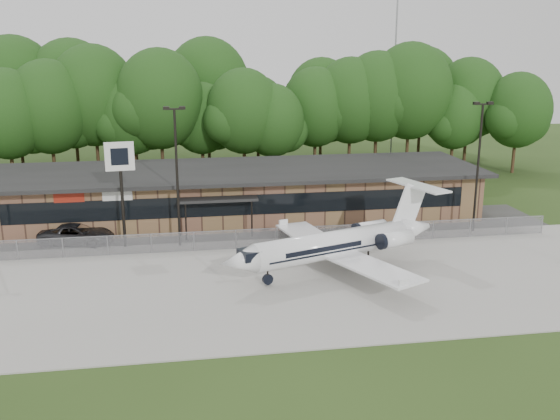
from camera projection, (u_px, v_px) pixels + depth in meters
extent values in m
plane|color=#284017|center=(284.00, 343.00, 30.99)|extent=(160.00, 160.00, 0.00)
cube|color=#9E9B93|center=(263.00, 284.00, 38.61)|extent=(64.00, 18.00, 0.08)
cube|color=#383835|center=(243.00, 231.00, 49.58)|extent=(50.00, 9.00, 0.06)
cube|color=brown|center=(238.00, 194.00, 53.37)|extent=(40.00, 10.00, 4.00)
cube|color=black|center=(244.00, 205.00, 48.51)|extent=(36.00, 0.08, 1.60)
cube|color=black|center=(238.00, 171.00, 52.34)|extent=(41.00, 11.50, 0.30)
cube|color=black|center=(218.00, 199.00, 47.46)|extent=(6.00, 1.60, 0.20)
cube|color=maroon|center=(69.00, 198.00, 46.18)|extent=(2.20, 0.06, 0.70)
cube|color=silver|center=(117.00, 196.00, 46.72)|extent=(2.20, 0.06, 0.70)
cube|color=gray|center=(250.00, 239.00, 45.11)|extent=(46.00, 0.03, 1.50)
cube|color=gray|center=(250.00, 229.00, 44.91)|extent=(46.00, 0.04, 0.04)
cylinder|color=gray|center=(395.00, 61.00, 76.99)|extent=(0.20, 0.20, 25.00)
cylinder|color=black|center=(177.00, 180.00, 44.67)|extent=(0.18, 0.18, 10.00)
cube|color=black|center=(174.00, 109.00, 43.38)|extent=(1.20, 0.12, 0.12)
cube|color=black|center=(166.00, 108.00, 43.27)|extent=(0.45, 0.30, 0.22)
cube|color=black|center=(182.00, 108.00, 43.44)|extent=(0.45, 0.30, 0.22)
cylinder|color=black|center=(478.00, 170.00, 48.24)|extent=(0.18, 0.18, 10.00)
cube|color=black|center=(483.00, 104.00, 46.95)|extent=(1.20, 0.12, 0.12)
cube|color=black|center=(476.00, 103.00, 46.84)|extent=(0.45, 0.30, 0.22)
cube|color=black|center=(490.00, 103.00, 47.01)|extent=(0.45, 0.30, 0.22)
cylinder|color=white|center=(332.00, 246.00, 39.96)|extent=(11.05, 5.33, 1.77)
cone|color=white|center=(238.00, 263.00, 36.89)|extent=(2.68, 2.41, 1.77)
cone|color=white|center=(414.00, 229.00, 43.04)|extent=(2.89, 2.48, 1.77)
cube|color=white|center=(373.00, 269.00, 37.24)|extent=(4.50, 7.08, 0.13)
cube|color=white|center=(310.00, 237.00, 43.45)|extent=(4.50, 7.08, 0.13)
cylinder|color=white|center=(395.00, 240.00, 40.58)|extent=(2.63, 1.75, 1.00)
cylinder|color=white|center=(370.00, 230.00, 42.93)|extent=(2.63, 1.75, 1.00)
cube|color=white|center=(409.00, 208.00, 42.37)|extent=(2.62, 1.05, 3.34)
cube|color=white|center=(418.00, 187.00, 42.32)|extent=(3.04, 5.29, 0.11)
cube|color=black|center=(249.00, 256.00, 37.17)|extent=(1.49, 1.62, 0.55)
cube|color=black|center=(357.00, 263.00, 41.26)|extent=(1.72, 2.80, 0.78)
cylinder|color=black|center=(268.00, 281.00, 38.19)|extent=(0.85, 0.85, 0.24)
imported|color=#333335|center=(77.00, 234.00, 46.24)|extent=(5.76, 3.37, 1.51)
cylinder|color=black|center=(122.00, 199.00, 44.67)|extent=(0.24, 0.24, 7.42)
cube|color=silver|center=(119.00, 156.00, 43.89)|extent=(2.05, 0.44, 2.04)
cube|color=black|center=(120.00, 157.00, 43.78)|extent=(1.20, 0.16, 1.21)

